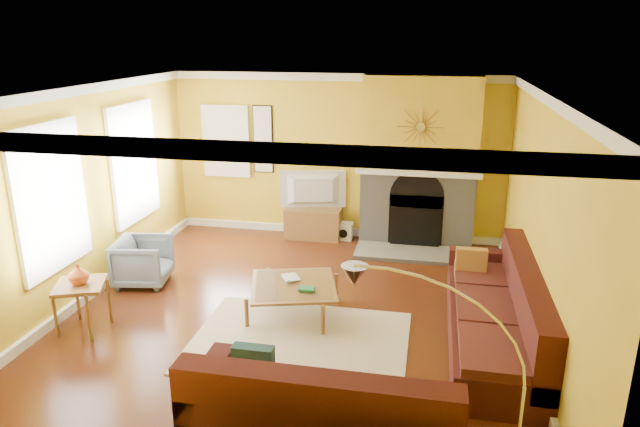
% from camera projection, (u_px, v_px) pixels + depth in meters
% --- Properties ---
extents(floor, '(5.50, 6.00, 0.02)m').
position_uv_depth(floor, '(295.00, 315.00, 7.03)').
color(floor, '#602B14').
rests_on(floor, ground).
extents(ceiling, '(5.50, 6.00, 0.02)m').
position_uv_depth(ceiling, '(291.00, 90.00, 6.20)').
color(ceiling, white).
rests_on(ceiling, ground).
extents(wall_back, '(5.50, 0.02, 2.70)m').
position_uv_depth(wall_back, '(337.00, 157.00, 9.43)').
color(wall_back, gold).
rests_on(wall_back, ground).
extents(wall_front, '(5.50, 0.02, 2.70)m').
position_uv_depth(wall_front, '(185.00, 341.00, 3.80)').
color(wall_front, gold).
rests_on(wall_front, ground).
extents(wall_left, '(0.02, 6.00, 2.70)m').
position_uv_depth(wall_left, '(79.00, 197.00, 7.13)').
color(wall_left, gold).
rests_on(wall_left, ground).
extents(wall_right, '(0.02, 6.00, 2.70)m').
position_uv_depth(wall_right, '(543.00, 225.00, 6.10)').
color(wall_right, gold).
rests_on(wall_right, ground).
extents(baseboard, '(5.50, 6.00, 0.12)m').
position_uv_depth(baseboard, '(295.00, 310.00, 7.00)').
color(baseboard, white).
rests_on(baseboard, floor).
extents(crown_molding, '(5.50, 6.00, 0.12)m').
position_uv_depth(crown_molding, '(291.00, 97.00, 6.22)').
color(crown_molding, white).
rests_on(crown_molding, ceiling).
extents(window_left_near, '(0.06, 1.22, 1.72)m').
position_uv_depth(window_left_near, '(133.00, 163.00, 8.29)').
color(window_left_near, white).
rests_on(window_left_near, wall_left).
extents(window_left_far, '(0.06, 1.22, 1.72)m').
position_uv_depth(window_left_far, '(50.00, 198.00, 6.51)').
color(window_left_far, white).
rests_on(window_left_far, wall_left).
extents(window_back, '(0.82, 0.06, 1.22)m').
position_uv_depth(window_back, '(226.00, 141.00, 9.67)').
color(window_back, white).
rests_on(window_back, wall_back).
extents(wall_art, '(0.34, 0.04, 1.14)m').
position_uv_depth(wall_art, '(263.00, 139.00, 9.55)').
color(wall_art, white).
rests_on(wall_art, wall_back).
extents(fireplace, '(1.80, 0.40, 2.70)m').
position_uv_depth(fireplace, '(419.00, 163.00, 8.98)').
color(fireplace, gray).
rests_on(fireplace, floor).
extents(mantel, '(1.92, 0.22, 0.08)m').
position_uv_depth(mantel, '(418.00, 173.00, 8.78)').
color(mantel, white).
rests_on(mantel, fireplace).
extents(hearth, '(1.80, 0.70, 0.06)m').
position_uv_depth(hearth, '(413.00, 253.00, 8.86)').
color(hearth, gray).
rests_on(hearth, floor).
extents(sunburst, '(0.70, 0.04, 0.70)m').
position_uv_depth(sunburst, '(420.00, 127.00, 8.58)').
color(sunburst, olive).
rests_on(sunburst, fireplace).
extents(rug, '(2.40, 1.80, 0.02)m').
position_uv_depth(rug, '(299.00, 341.00, 6.39)').
color(rug, beige).
rests_on(rug, floor).
extents(sectional_sofa, '(3.06, 3.86, 0.90)m').
position_uv_depth(sectional_sofa, '(390.00, 320.00, 5.94)').
color(sectional_sofa, '#471916').
rests_on(sectional_sofa, floor).
extents(coffee_table, '(1.24, 1.24, 0.40)m').
position_uv_depth(coffee_table, '(294.00, 299.00, 6.98)').
color(coffee_table, white).
rests_on(coffee_table, floor).
extents(media_console, '(0.92, 0.42, 0.51)m').
position_uv_depth(media_console, '(313.00, 223.00, 9.57)').
color(media_console, olive).
rests_on(media_console, floor).
extents(tv, '(1.09, 0.38, 0.63)m').
position_uv_depth(tv, '(313.00, 191.00, 9.39)').
color(tv, black).
rests_on(tv, media_console).
extents(subwoofer, '(0.27, 0.27, 0.27)m').
position_uv_depth(subwoofer, '(344.00, 231.00, 9.56)').
color(subwoofer, white).
rests_on(subwoofer, floor).
extents(armchair, '(0.81, 0.79, 0.64)m').
position_uv_depth(armchair, '(143.00, 261.00, 7.79)').
color(armchair, slate).
rests_on(armchair, floor).
extents(side_table, '(0.68, 0.68, 0.58)m').
position_uv_depth(side_table, '(83.00, 307.00, 6.58)').
color(side_table, olive).
rests_on(side_table, floor).
extents(vase, '(0.29, 0.29, 0.24)m').
position_uv_depth(vase, '(78.00, 274.00, 6.45)').
color(vase, '#D8591E').
rests_on(vase, side_table).
extents(book, '(0.29, 0.31, 0.02)m').
position_uv_depth(book, '(283.00, 279.00, 7.04)').
color(book, white).
rests_on(book, coffee_table).
extents(arc_lamp, '(1.22, 0.36, 1.89)m').
position_uv_depth(arc_lamp, '(441.00, 404.00, 3.81)').
color(arc_lamp, silver).
rests_on(arc_lamp, floor).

